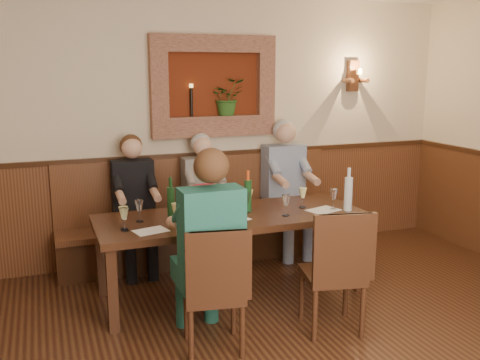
% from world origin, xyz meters
% --- Properties ---
extents(room_shell, '(6.04, 6.04, 2.82)m').
position_xyz_m(room_shell, '(0.00, 0.00, 1.89)').
color(room_shell, beige).
rests_on(room_shell, ground).
extents(wainscoting, '(6.02, 6.02, 1.15)m').
position_xyz_m(wainscoting, '(0.00, -0.00, 0.59)').
color(wainscoting, '#4E2B16').
rests_on(wainscoting, ground).
extents(wall_niche, '(1.36, 0.30, 1.06)m').
position_xyz_m(wall_niche, '(0.24, 2.94, 1.81)').
color(wall_niche, '#5F210D').
rests_on(wall_niche, ground).
extents(wall_sconce, '(0.25, 0.20, 0.35)m').
position_xyz_m(wall_sconce, '(1.90, 2.93, 1.94)').
color(wall_sconce, '#4E2B16').
rests_on(wall_sconce, ground).
extents(dining_table, '(2.40, 0.90, 0.75)m').
position_xyz_m(dining_table, '(0.00, 1.85, 0.68)').
color(dining_table, black).
rests_on(dining_table, ground).
extents(bench, '(3.00, 0.45, 1.11)m').
position_xyz_m(bench, '(0.00, 2.79, 0.33)').
color(bench, '#381E0F').
rests_on(bench, ground).
extents(chair_near_left, '(0.49, 0.49, 0.96)m').
position_xyz_m(chair_near_left, '(-0.47, 0.94, 0.28)').
color(chair_near_left, black).
rests_on(chair_near_left, ground).
extents(chair_near_right, '(0.52, 0.52, 1.00)m').
position_xyz_m(chair_near_right, '(0.50, 0.91, 0.29)').
color(chair_near_right, black).
rests_on(chair_near_right, ground).
extents(person_bench_left, '(0.41, 0.50, 1.40)m').
position_xyz_m(person_bench_left, '(-0.72, 2.69, 0.58)').
color(person_bench_left, black).
rests_on(person_bench_left, ground).
extents(person_bench_mid, '(0.40, 0.49, 1.38)m').
position_xyz_m(person_bench_mid, '(0.00, 2.69, 0.57)').
color(person_bench_mid, '#5F5957').
rests_on(person_bench_mid, ground).
extents(person_bench_right, '(0.45, 0.55, 1.50)m').
position_xyz_m(person_bench_right, '(0.95, 2.69, 0.62)').
color(person_bench_right, navy).
rests_on(person_bench_right, ground).
extents(person_chair_front, '(0.45, 0.55, 1.50)m').
position_xyz_m(person_chair_front, '(-0.47, 1.07, 0.62)').
color(person_chair_front, '#184657').
rests_on(person_chair_front, ground).
extents(spittoon_bucket, '(0.31, 0.31, 0.28)m').
position_xyz_m(spittoon_bucket, '(-0.24, 1.83, 0.89)').
color(spittoon_bucket, '#B40B27').
rests_on(spittoon_bucket, dining_table).
extents(wine_bottle_green_a, '(0.09, 0.09, 0.38)m').
position_xyz_m(wine_bottle_green_a, '(0.18, 1.91, 0.91)').
color(wine_bottle_green_a, '#19471E').
rests_on(wine_bottle_green_a, dining_table).
extents(wine_bottle_green_b, '(0.07, 0.07, 0.37)m').
position_xyz_m(wine_bottle_green_b, '(-0.54, 1.90, 0.90)').
color(wine_bottle_green_b, '#19471E').
rests_on(wine_bottle_green_b, dining_table).
extents(water_bottle, '(0.09, 0.09, 0.40)m').
position_xyz_m(water_bottle, '(1.05, 1.61, 0.91)').
color(water_bottle, silver).
rests_on(water_bottle, dining_table).
extents(tasting_sheet_a, '(0.30, 0.24, 0.00)m').
position_xyz_m(tasting_sheet_a, '(-0.78, 1.61, 0.75)').
color(tasting_sheet_a, white).
rests_on(tasting_sheet_a, dining_table).
extents(tasting_sheet_b, '(0.38, 0.32, 0.00)m').
position_xyz_m(tasting_sheet_b, '(-0.07, 1.70, 0.75)').
color(tasting_sheet_b, white).
rests_on(tasting_sheet_b, dining_table).
extents(tasting_sheet_c, '(0.34, 0.28, 0.00)m').
position_xyz_m(tasting_sheet_c, '(0.85, 1.69, 0.75)').
color(tasting_sheet_c, white).
rests_on(tasting_sheet_c, dining_table).
extents(tasting_sheet_d, '(0.36, 0.31, 0.00)m').
position_xyz_m(tasting_sheet_d, '(-0.38, 1.57, 0.75)').
color(tasting_sheet_d, white).
rests_on(tasting_sheet_d, dining_table).
extents(wine_glass_0, '(0.08, 0.08, 0.19)m').
position_xyz_m(wine_glass_0, '(-0.97, 1.73, 0.85)').
color(wine_glass_0, '#F1EF90').
rests_on(wine_glass_0, dining_table).
extents(wine_glass_1, '(0.08, 0.08, 0.19)m').
position_xyz_m(wine_glass_1, '(-0.81, 1.91, 0.85)').
color(wine_glass_1, white).
rests_on(wine_glass_1, dining_table).
extents(wine_glass_2, '(0.08, 0.08, 0.19)m').
position_xyz_m(wine_glass_2, '(-0.55, 1.69, 0.85)').
color(wine_glass_2, '#F1EF90').
rests_on(wine_glass_2, dining_table).
extents(wine_glass_3, '(0.08, 0.08, 0.19)m').
position_xyz_m(wine_glass_3, '(-0.22, 1.94, 0.85)').
color(wine_glass_3, white).
rests_on(wine_glass_3, dining_table).
extents(wine_glass_4, '(0.08, 0.08, 0.19)m').
position_xyz_m(wine_glass_4, '(-0.03, 1.76, 0.85)').
color(wine_glass_4, '#F1EF90').
rests_on(wine_glass_4, dining_table).
extents(wine_glass_5, '(0.08, 0.08, 0.19)m').
position_xyz_m(wine_glass_5, '(0.21, 1.95, 0.85)').
color(wine_glass_5, '#F1EF90').
rests_on(wine_glass_5, dining_table).
extents(wine_glass_6, '(0.08, 0.08, 0.19)m').
position_xyz_m(wine_glass_6, '(0.44, 1.65, 0.85)').
color(wine_glass_6, white).
rests_on(wine_glass_6, dining_table).
extents(wine_glass_7, '(0.08, 0.08, 0.19)m').
position_xyz_m(wine_glass_7, '(0.71, 1.84, 0.85)').
color(wine_glass_7, '#F1EF90').
rests_on(wine_glass_7, dining_table).
extents(wine_glass_8, '(0.08, 0.08, 0.19)m').
position_xyz_m(wine_glass_8, '(0.95, 1.69, 0.85)').
color(wine_glass_8, white).
rests_on(wine_glass_8, dining_table).
extents(wine_glass_9, '(0.08, 0.08, 0.19)m').
position_xyz_m(wine_glass_9, '(-0.24, 1.50, 0.85)').
color(wine_glass_9, '#F1EF90').
rests_on(wine_glass_9, dining_table).
extents(wine_glass_10, '(0.08, 0.08, 0.19)m').
position_xyz_m(wine_glass_10, '(-0.97, 1.69, 0.85)').
color(wine_glass_10, white).
rests_on(wine_glass_10, dining_table).
extents(wine_glass_11, '(0.08, 0.08, 0.19)m').
position_xyz_m(wine_glass_11, '(0.15, 1.87, 0.85)').
color(wine_glass_11, white).
rests_on(wine_glass_11, dining_table).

